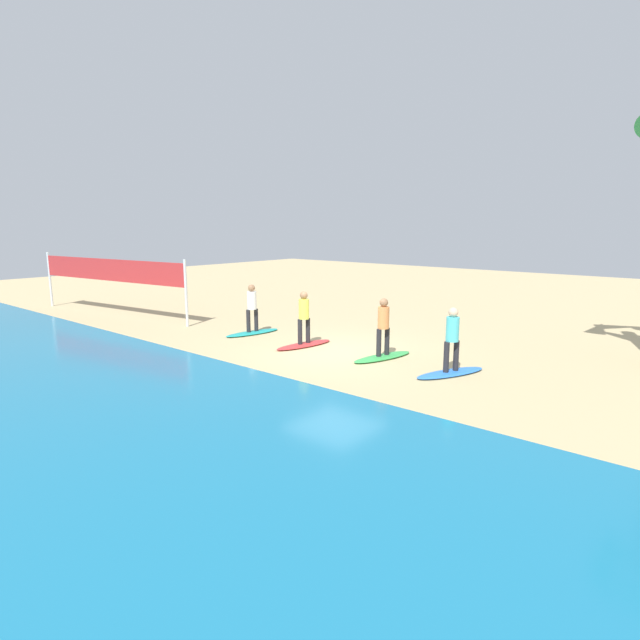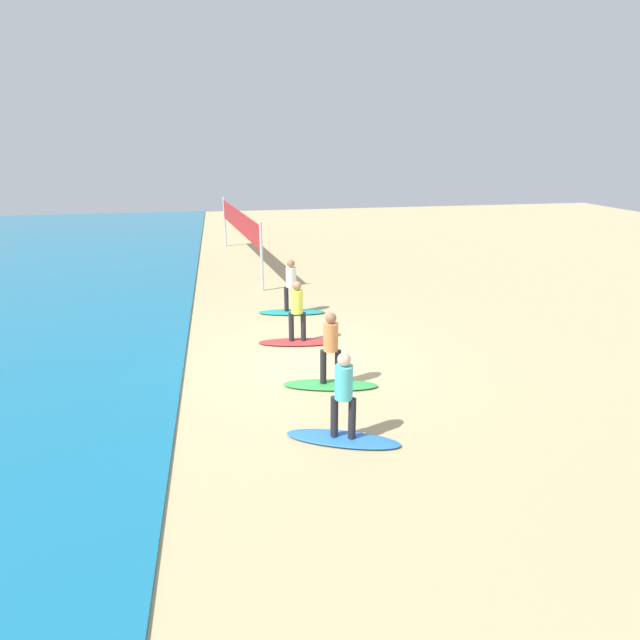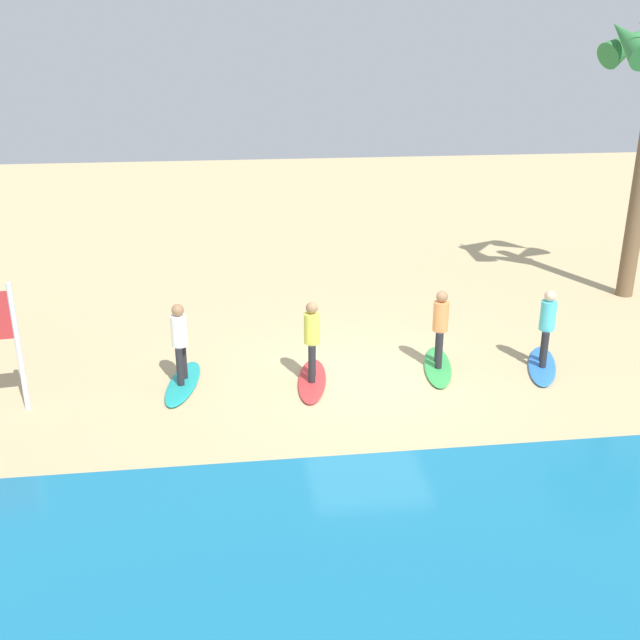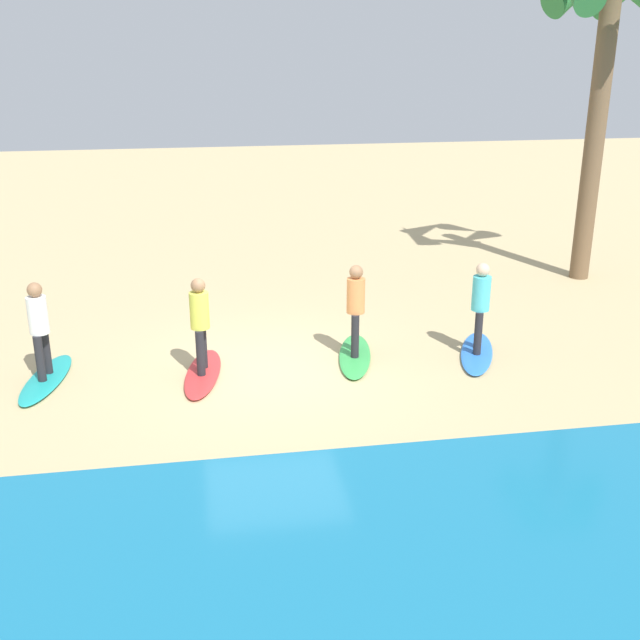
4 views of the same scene
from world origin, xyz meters
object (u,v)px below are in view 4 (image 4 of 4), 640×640
at_px(surfer_blue, 481,301).
at_px(surfer_green, 356,303).
at_px(surfboard_green, 355,356).
at_px(surfer_red, 200,318).
at_px(palm_tree, 609,20).
at_px(surfboard_blue, 477,353).
at_px(surfer_teal, 39,323).
at_px(surfboard_red, 203,373).
at_px(surfboard_teal, 46,379).

relative_size(surfer_blue, surfer_green, 1.00).
distance_m(surfboard_green, surfer_red, 2.90).
bearing_deg(palm_tree, surfboard_blue, 45.68).
height_order(surfer_green, surfer_red, same).
relative_size(surfer_red, surfer_teal, 1.00).
distance_m(surfer_green, surfboard_red, 2.90).
bearing_deg(surfboard_blue, surfboard_teal, -68.68).
bearing_deg(surfer_green, surfer_blue, 173.84).
height_order(surfboard_green, surfer_green, surfer_green).
xyz_separation_m(surfer_green, surfboard_teal, (5.30, 0.13, -0.99)).
bearing_deg(surfer_green, surfer_teal, 1.39).
relative_size(surfboard_green, surfer_red, 1.28).
bearing_deg(surfer_green, surfboard_blue, 173.84).
bearing_deg(surfer_red, surfboard_green, -173.06).
bearing_deg(surfer_red, surfer_blue, -178.93).
bearing_deg(surfboard_red, surfboard_blue, 99.86).
relative_size(surfboard_green, surfer_green, 1.28).
xyz_separation_m(surfboard_teal, surfer_teal, (-0.00, 0.00, 0.99)).
bearing_deg(surfer_blue, palm_tree, -134.32).
bearing_deg(surfboard_teal, surfer_red, 94.99).
height_order(surfer_red, palm_tree, palm_tree).
bearing_deg(palm_tree, surfboard_red, 25.61).
xyz_separation_m(surfer_green, surfer_teal, (5.30, 0.13, 0.00)).
xyz_separation_m(surfboard_blue, surfer_red, (4.92, 0.09, 0.99)).
bearing_deg(palm_tree, surfer_red, 25.61).
bearing_deg(surfer_green, surfboard_teal, 1.39).
height_order(surfer_green, surfboard_red, surfer_green).
relative_size(surfboard_blue, surfboard_teal, 1.00).
bearing_deg(surfer_blue, surfer_green, -6.16).
xyz_separation_m(surfer_blue, palm_tree, (-4.16, -4.26, 4.74)).
distance_m(surfboard_red, palm_tree, 11.58).
bearing_deg(surfboard_green, surfboard_teal, -75.83).
relative_size(surfboard_blue, surfboard_red, 1.00).
distance_m(surfer_red, surfboard_teal, 2.78).
xyz_separation_m(surfboard_blue, surfboard_green, (2.21, -0.24, 0.00)).
distance_m(surfer_green, surfboard_teal, 5.39).
bearing_deg(palm_tree, surfboard_green, 32.28).
relative_size(surfboard_blue, surfer_blue, 1.28).
height_order(surfer_blue, surfer_green, same).
xyz_separation_m(surfer_blue, surfboard_green, (2.21, -0.24, -0.99)).
height_order(surfer_green, palm_tree, palm_tree).
bearing_deg(surfer_teal, surfboard_blue, 179.17).
distance_m(surfboard_red, surfboard_teal, 2.60).
relative_size(surfer_green, surfer_teal, 1.00).
relative_size(surfboard_blue, surfer_red, 1.28).
bearing_deg(surfboard_teal, surfboard_red, 94.99).
height_order(surfer_red, surfer_teal, same).
bearing_deg(surfboard_blue, surfer_blue, -81.46).
distance_m(surfboard_blue, surfer_blue, 0.99).
bearing_deg(palm_tree, surfboard_teal, 19.58).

